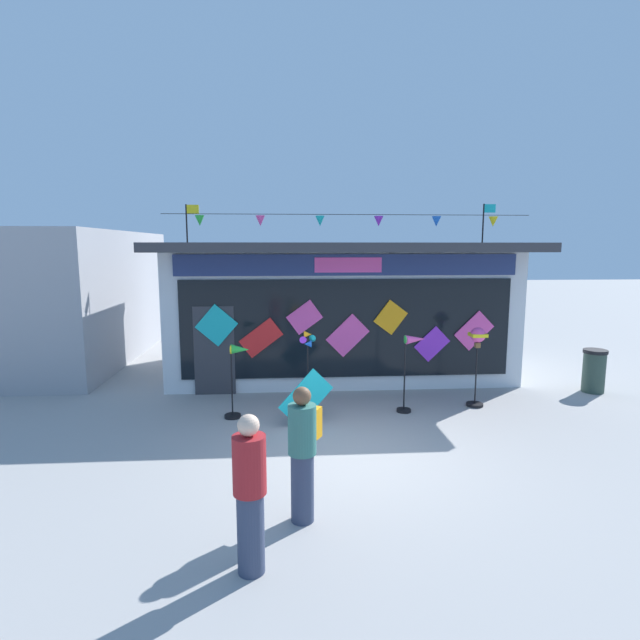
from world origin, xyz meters
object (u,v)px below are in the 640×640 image
kite_shop_building (338,306)px  wind_spinner_center_left (412,359)px  display_kite_on_ground (306,398)px  person_near_camera (250,493)px  trash_bin (594,371)px  wind_spinner_far_left (237,372)px  person_mid_plaza (303,451)px  wind_spinner_center_right (477,347)px  wind_spinner_left (308,363)px

kite_shop_building → wind_spinner_center_left: bearing=-72.9°
display_kite_on_ground → person_near_camera: bearing=-99.9°
trash_bin → wind_spinner_far_left: bearing=-171.6°
wind_spinner_center_left → person_mid_plaza: bearing=-120.8°
wind_spinner_center_left → wind_spinner_center_right: bearing=10.3°
wind_spinner_center_right → display_kite_on_ground: 3.74m
kite_shop_building → wind_spinner_far_left: (-2.33, -3.70, -0.80)m
kite_shop_building → display_kite_on_ground: size_ratio=8.93×
kite_shop_building → display_kite_on_ground: kite_shop_building is taller
wind_spinner_left → wind_spinner_center_left: bearing=0.2°
wind_spinner_center_right → wind_spinner_left: bearing=-175.6°
wind_spinner_far_left → wind_spinner_center_right: 4.90m
wind_spinner_center_left → wind_spinner_center_right: size_ratio=0.94×
person_near_camera → person_mid_plaza: size_ratio=1.00×
wind_spinner_far_left → display_kite_on_ground: wind_spinner_far_left is taller
wind_spinner_left → display_kite_on_ground: 0.78m
kite_shop_building → wind_spinner_left: size_ratio=5.16×
wind_spinner_far_left → display_kite_on_ground: 1.45m
display_kite_on_ground → wind_spinner_center_right: bearing=13.3°
wind_spinner_center_right → display_kite_on_ground: (-3.57, -0.85, -0.73)m
wind_spinner_center_left → wind_spinner_left: bearing=-179.8°
wind_spinner_left → person_near_camera: wind_spinner_left is taller
wind_spinner_far_left → person_mid_plaza: (1.13, -3.76, -0.03)m
wind_spinner_center_right → person_mid_plaza: 5.58m
wind_spinner_far_left → wind_spinner_center_left: bearing=1.7°
kite_shop_building → wind_spinner_far_left: 4.45m
wind_spinner_far_left → wind_spinner_center_right: (4.87, 0.36, 0.33)m
wind_spinner_far_left → wind_spinner_center_right: wind_spinner_center_right is taller
wind_spinner_left → trash_bin: size_ratio=1.71×
person_mid_plaza → display_kite_on_ground: size_ratio=1.72×
wind_spinner_center_left → person_near_camera: size_ratio=0.94×
wind_spinner_center_right → kite_shop_building: bearing=127.3°
wind_spinner_far_left → display_kite_on_ground: (1.31, -0.48, -0.39)m
wind_spinner_center_right → person_mid_plaza: person_mid_plaza is taller
wind_spinner_left → person_near_camera: (-0.80, -4.81, -0.19)m
trash_bin → wind_spinner_center_right: bearing=-165.3°
kite_shop_building → wind_spinner_center_left: (1.11, -3.60, -0.63)m
kite_shop_building → person_near_camera: bearing=-101.9°
person_mid_plaza → trash_bin: 8.43m
wind_spinner_center_left → person_near_camera: (-2.88, -4.81, -0.23)m
wind_spinner_far_left → person_mid_plaza: person_mid_plaza is taller
kite_shop_building → wind_spinner_left: kite_shop_building is taller
person_mid_plaza → display_kite_on_ground: (0.17, 3.28, -0.37)m
wind_spinner_left → wind_spinner_center_right: (3.51, 0.27, 0.21)m
wind_spinner_far_left → wind_spinner_left: 1.38m
wind_spinner_center_left → wind_spinner_center_right: wind_spinner_center_right is taller
trash_bin → display_kite_on_ground: bearing=-166.0°
wind_spinner_left → trash_bin: 6.70m
wind_spinner_far_left → person_mid_plaza: size_ratio=0.86×
wind_spinner_left → person_mid_plaza: (-0.24, -3.86, -0.16)m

